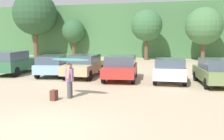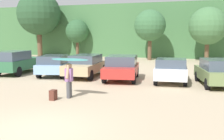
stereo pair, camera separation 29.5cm
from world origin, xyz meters
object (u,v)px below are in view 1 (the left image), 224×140
object	(u,v)px
parked_car_forest_green	(15,62)
parked_car_olive_green	(216,71)
person_adult	(70,78)
backpack_dropped	(54,95)
surfboard_teal	(70,60)
parked_car_sky_blue	(54,65)
parked_car_white	(170,70)
parked_car_red	(121,67)
parked_car_tan	(84,65)

from	to	relation	value
parked_car_forest_green	parked_car_olive_green	distance (m)	13.82
parked_car_olive_green	person_adult	size ratio (longest dim) A/B	2.73
person_adult	backpack_dropped	world-z (taller)	person_adult
person_adult	surfboard_teal	size ratio (longest dim) A/B	0.81
parked_car_sky_blue	person_adult	bearing A→B (deg)	-159.26
parked_car_white	backpack_dropped	bearing A→B (deg)	139.61
parked_car_forest_green	parked_car_red	world-z (taller)	parked_car_forest_green
parked_car_red	parked_car_white	bearing A→B (deg)	-100.86
parked_car_red	parked_car_forest_green	bearing A→B (deg)	78.82
parked_car_forest_green	parked_car_sky_blue	distance (m)	3.15
parked_car_sky_blue	surfboard_teal	size ratio (longest dim) A/B	2.43
parked_car_forest_green	parked_car_olive_green	xyz separation A→B (m)	(13.81, -0.62, -0.09)
parked_car_red	parked_car_white	world-z (taller)	parked_car_red
parked_car_forest_green	surfboard_teal	distance (m)	9.40
surfboard_teal	backpack_dropped	distance (m)	1.73
parked_car_sky_blue	parked_car_tan	size ratio (longest dim) A/B	1.02
parked_car_sky_blue	person_adult	distance (m)	7.20
surfboard_teal	person_adult	bearing A→B (deg)	-31.34
parked_car_tan	parked_car_olive_green	size ratio (longest dim) A/B	1.08
parked_car_red	surfboard_teal	world-z (taller)	surfboard_teal
parked_car_red	person_adult	xyz separation A→B (m)	(-0.89, -5.61, 0.08)
parked_car_sky_blue	parked_car_red	world-z (taller)	parked_car_red
parked_car_sky_blue	parked_car_forest_green	bearing A→B (deg)	77.92
parked_car_forest_green	parked_car_sky_blue	xyz separation A→B (m)	(3.14, 0.08, -0.12)
parked_car_red	backpack_dropped	distance (m)	6.44
parked_car_white	person_adult	size ratio (longest dim) A/B	2.58
parked_car_sky_blue	parked_car_tan	distance (m)	2.23
parked_car_tan	parked_car_sky_blue	bearing A→B (deg)	89.20
parked_car_forest_green	parked_car_white	xyz separation A→B (m)	(11.19, -0.35, -0.12)
person_adult	surfboard_teal	distance (m)	0.86
parked_car_forest_green	person_adult	distance (m)	9.29
parked_car_tan	parked_car_red	bearing A→B (deg)	-105.39
person_adult	parked_car_olive_green	bearing A→B (deg)	-152.86
parked_car_red	parked_car_olive_green	world-z (taller)	parked_car_red
person_adult	surfboard_teal	xyz separation A→B (m)	(0.06, -0.04, 0.86)
parked_car_red	parked_car_olive_green	size ratio (longest dim) A/B	1.03
parked_car_sky_blue	person_adult	xyz separation A→B (m)	(4.05, -5.95, 0.13)
parked_car_forest_green	parked_car_red	bearing A→B (deg)	-99.11
parked_car_tan	parked_car_olive_green	xyz separation A→B (m)	(8.44, -0.86, 0.00)
parked_car_tan	surfboard_teal	distance (m)	6.51
parked_car_forest_green	surfboard_teal	size ratio (longest dim) A/B	2.51
backpack_dropped	surfboard_teal	bearing A→B (deg)	50.45
surfboard_teal	parked_car_forest_green	bearing A→B (deg)	-34.34
person_adult	backpack_dropped	xyz separation A→B (m)	(-0.46, -0.66, -0.67)
parked_car_red	parked_car_tan	bearing A→B (deg)	70.25
parked_car_forest_green	person_adult	world-z (taller)	parked_car_forest_green
parked_car_olive_green	backpack_dropped	size ratio (longest dim) A/B	9.66
parked_car_white	parked_car_forest_green	bearing A→B (deg)	83.57
parked_car_sky_blue	parked_car_tan	xyz separation A→B (m)	(2.22, 0.16, 0.03)
parked_car_red	parked_car_sky_blue	bearing A→B (deg)	76.75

